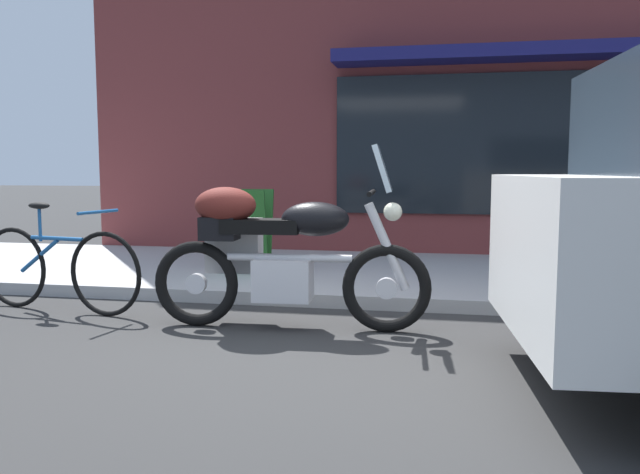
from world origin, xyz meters
name	(u,v)px	position (x,y,z in m)	size (l,w,h in m)	color
ground_plane	(301,346)	(0.00, 0.00, 0.00)	(80.00, 80.00, 0.00)	#2C2C2C
touring_motorcycle	(274,250)	(-0.32, 0.48, 0.61)	(2.17, 0.62, 1.41)	black
parked_bicycle	(58,267)	(-2.31, 0.66, 0.39)	(1.71, 0.48, 0.95)	black
sandwich_board_sign	(245,231)	(-1.15, 2.32, 0.57)	(0.55, 0.41, 0.89)	#1E511E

